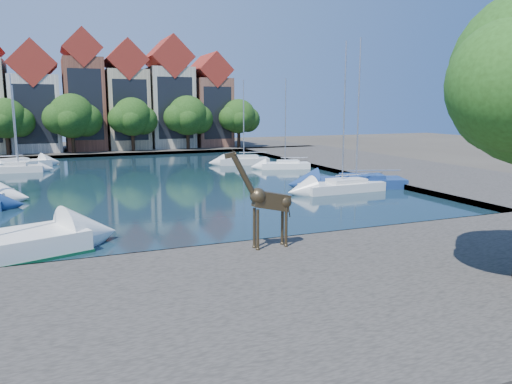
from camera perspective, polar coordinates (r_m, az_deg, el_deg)
ground at (r=24.41m, az=-0.66°, el=-6.62°), size 160.00×160.00×0.00m
water_basin at (r=47.08m, az=-11.43°, el=1.28°), size 38.00×50.00×0.08m
near_quay at (r=18.34m, az=7.55°, el=-11.58°), size 50.00×14.00×0.50m
far_quay at (r=78.53m, az=-15.87°, el=4.64°), size 60.00×16.00×0.50m
right_quay at (r=57.16m, az=14.02°, el=2.89°), size 14.00×52.00×0.50m
townhouse_west_inner at (r=77.79m, az=-23.92°, el=9.37°), size 6.43×9.18×15.15m
townhouse_center at (r=77.91m, az=-19.12°, el=10.42°), size 5.44×9.18×16.93m
townhouse_east_inner at (r=78.48m, az=-14.65°, el=10.17°), size 5.94×9.18×15.79m
townhouse_east_mid at (r=79.62m, az=-9.95°, el=10.60°), size 6.43×9.18×16.65m
townhouse_east_end at (r=81.25m, az=-5.38°, el=9.98°), size 5.44×9.18×14.43m
far_tree_west at (r=72.49m, az=-26.61°, el=7.40°), size 6.76×5.20×7.36m
far_tree_mid_west at (r=72.34m, az=-20.24°, el=8.00°), size 7.80×6.00×8.00m
far_tree_mid_east at (r=73.07m, az=-13.90°, el=8.20°), size 7.02×5.40×7.52m
far_tree_east at (r=74.66m, az=-7.75°, el=8.51°), size 7.54×5.80×7.84m
far_tree_far_east at (r=77.05m, az=-1.93°, el=8.52°), size 6.76×5.20×7.36m
giraffe_statue at (r=22.49m, az=1.19°, el=-0.99°), size 3.12×0.55×4.46m
sailboat_left_d at (r=57.08m, az=-25.49°, el=2.60°), size 4.75×1.89×8.84m
sailboat_left_e at (r=61.13m, az=-25.65°, el=3.03°), size 7.24×5.04×10.19m
sailboat_right_a at (r=40.67m, az=9.82°, el=0.84°), size 6.90×2.60×11.73m
sailboat_right_b at (r=43.01m, az=11.35°, el=1.32°), size 8.56×5.31×12.24m
sailboat_right_c at (r=54.67m, az=3.34°, el=3.22°), size 5.59×3.24×9.65m
sailboat_right_d at (r=58.40m, az=-1.41°, el=3.74°), size 6.05×3.08×9.68m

